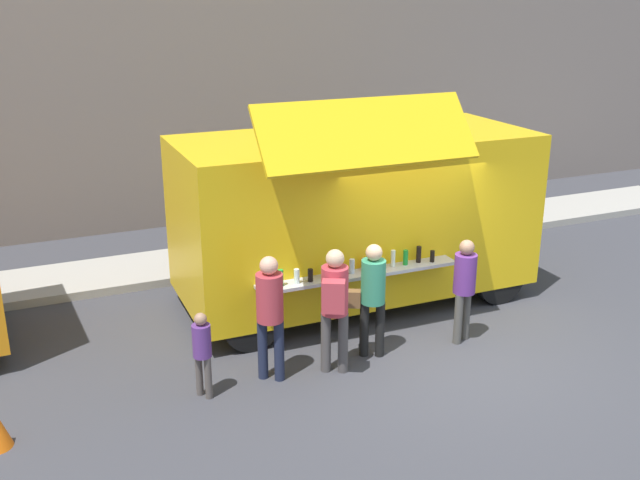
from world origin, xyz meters
The scene contains 9 objects.
ground_plane centered at (0.00, 0.00, 0.00)m, with size 60.00×60.00×0.00m, color #38383D.
curb_strip centered at (-4.39, 5.05, 0.07)m, with size 28.00×1.60×0.15m, color #9E998E.
food_truck_main centered at (-0.39, 2.43, 1.55)m, with size 5.78×3.17×3.61m.
trash_bin centered at (3.70, 4.75, 0.51)m, with size 0.60×0.60×1.01m, color #2F5E3A.
customer_front_ordering centered at (-1.06, 0.50, 1.01)m, with size 0.54×0.41×1.70m.
customer_mid_with_backpack centered at (-1.76, 0.25, 1.10)m, with size 0.49×0.58×1.79m.
customer_rear_waiting centered at (-2.61, 0.44, 1.06)m, with size 0.36×0.36×1.77m.
customer_extra_browsing centered at (0.40, 0.38, 0.96)m, with size 0.33×0.33×1.61m.
child_near_queue centered at (-3.56, 0.36, 0.71)m, with size 0.24×0.24×1.18m.
Camera 1 is at (-5.50, -7.90, 5.02)m, focal length 40.98 mm.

